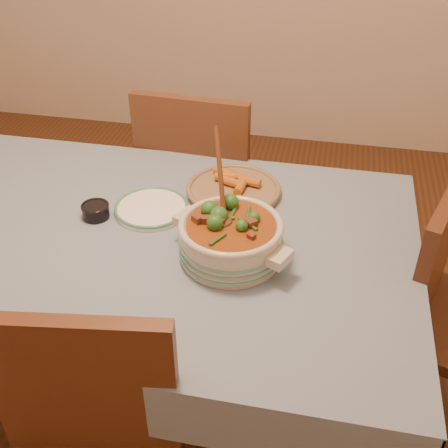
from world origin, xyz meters
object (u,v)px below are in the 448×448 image
chair_far (201,182)px  fried_plate (233,189)px  white_plate (151,208)px  stew_casserole (231,236)px  condiment_bowl (96,210)px  dining_table (142,259)px

chair_far → fried_plate: bearing=122.3°
white_plate → chair_far: size_ratio=0.32×
stew_casserole → fried_plate: (-0.06, 0.34, -0.05)m
white_plate → chair_far: chair_far is taller
white_plate → chair_far: (0.03, 0.54, -0.21)m
condiment_bowl → chair_far: chair_far is taller
dining_table → white_plate: (-0.01, 0.14, 0.10)m
dining_table → fried_plate: size_ratio=4.99×
stew_casserole → white_plate: stew_casserole is taller
white_plate → condiment_bowl: condiment_bowl is taller
dining_table → white_plate: bearing=92.2°
fried_plate → white_plate: bearing=-147.2°
condiment_bowl → fried_plate: fried_plate is taller
dining_table → chair_far: (0.03, 0.67, -0.11)m
condiment_bowl → white_plate: bearing=22.6°
chair_far → dining_table: bearing=91.4°
fried_plate → chair_far: 0.49m
fried_plate → chair_far: size_ratio=0.35×
white_plate → chair_far: bearing=86.8°
chair_far → stew_casserole: bearing=113.9°
white_plate → condiment_bowl: 0.18m
condiment_bowl → stew_casserole: bearing=-13.8°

